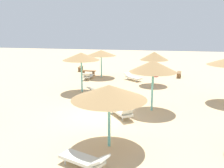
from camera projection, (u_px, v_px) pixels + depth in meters
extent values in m
plane|color=#D1B284|center=(101.00, 117.00, 14.12)|extent=(80.00, 80.00, 0.00)
cylinder|color=#6BC6BC|center=(101.00, 66.00, 24.83)|extent=(0.12, 0.12, 2.23)
cone|color=#9E7A4C|center=(101.00, 53.00, 24.55)|extent=(2.91, 2.91, 0.54)
cylinder|color=#6BC6BC|center=(109.00, 122.00, 10.44)|extent=(0.12, 0.12, 2.15)
cone|color=#9E7A4C|center=(109.00, 92.00, 10.15)|extent=(3.09, 3.09, 0.60)
cylinder|color=#6BC6BC|center=(82.00, 75.00, 19.26)|extent=(0.12, 0.12, 2.54)
cone|color=#9E7A4C|center=(81.00, 56.00, 18.93)|extent=(2.79, 2.79, 0.57)
cylinder|color=#6BC6BC|center=(154.00, 72.00, 21.58)|extent=(0.12, 0.12, 2.25)
cone|color=#9E7A4C|center=(154.00, 56.00, 21.28)|extent=(2.39, 2.39, 0.69)
torus|color=red|center=(156.00, 73.00, 21.57)|extent=(0.71, 0.31, 0.70)
cylinder|color=#6BC6BC|center=(152.00, 91.00, 14.93)|extent=(0.12, 0.12, 2.44)
cone|color=#9E7A4C|center=(153.00, 66.00, 14.60)|extent=(2.77, 2.77, 0.68)
cube|color=silver|center=(88.00, 76.00, 24.27)|extent=(0.72, 1.73, 0.12)
cube|color=silver|center=(86.00, 75.00, 23.45)|extent=(0.66, 0.50, 0.42)
cylinder|color=silver|center=(89.00, 79.00, 23.70)|extent=(0.06, 0.06, 0.22)
cylinder|color=silver|center=(85.00, 79.00, 23.76)|extent=(0.06, 0.06, 0.22)
cylinder|color=silver|center=(92.00, 76.00, 24.85)|extent=(0.06, 0.06, 0.22)
cylinder|color=silver|center=(88.00, 76.00, 24.92)|extent=(0.06, 0.06, 0.22)
cube|color=silver|center=(82.00, 159.00, 9.06)|extent=(1.82, 1.21, 0.12)
cube|color=silver|center=(100.00, 160.00, 8.59)|extent=(0.71, 0.78, 0.35)
cylinder|color=silver|center=(99.00, 166.00, 8.96)|extent=(0.06, 0.06, 0.22)
cylinder|color=silver|center=(73.00, 156.00, 9.59)|extent=(0.06, 0.06, 0.22)
cylinder|color=silver|center=(65.00, 161.00, 9.23)|extent=(0.06, 0.06, 0.22)
cube|color=silver|center=(100.00, 90.00, 18.83)|extent=(1.45, 1.78, 0.12)
cube|color=silver|center=(92.00, 89.00, 18.22)|extent=(0.81, 0.76, 0.38)
cylinder|color=silver|center=(96.00, 94.00, 18.29)|extent=(0.06, 0.06, 0.22)
cylinder|color=silver|center=(92.00, 93.00, 18.59)|extent=(0.06, 0.06, 0.22)
cylinder|color=silver|center=(108.00, 91.00, 19.14)|extent=(0.06, 0.06, 0.22)
cylinder|color=silver|center=(104.00, 90.00, 19.43)|extent=(0.06, 0.06, 0.22)
cube|color=silver|center=(134.00, 78.00, 23.44)|extent=(1.70, 1.61, 0.12)
cube|color=silver|center=(128.00, 74.00, 24.03)|extent=(0.82, 0.83, 0.32)
cylinder|color=silver|center=(128.00, 79.00, 23.82)|extent=(0.06, 0.06, 0.22)
cylinder|color=silver|center=(131.00, 78.00, 24.08)|extent=(0.06, 0.06, 0.22)
cylinder|color=silver|center=(136.00, 81.00, 22.88)|extent=(0.06, 0.06, 0.22)
cylinder|color=silver|center=(140.00, 80.00, 23.14)|extent=(0.06, 0.06, 0.22)
cube|color=silver|center=(121.00, 112.00, 14.10)|extent=(1.54, 1.74, 0.12)
cube|color=silver|center=(128.00, 111.00, 13.33)|extent=(0.75, 0.71, 0.48)
cylinder|color=silver|center=(130.00, 117.00, 13.70)|extent=(0.06, 0.06, 0.22)
cylinder|color=silver|center=(122.00, 119.00, 13.51)|extent=(0.06, 0.06, 0.22)
cylinder|color=silver|center=(119.00, 111.00, 14.75)|extent=(0.06, 0.06, 0.22)
cylinder|color=silver|center=(113.00, 112.00, 14.57)|extent=(0.06, 0.06, 0.22)
cube|color=brown|center=(88.00, 71.00, 26.01)|extent=(1.54, 0.57, 0.08)
cube|color=brown|center=(84.00, 73.00, 26.23)|extent=(0.16, 0.37, 0.41)
cube|color=brown|center=(93.00, 73.00, 25.89)|extent=(0.16, 0.37, 0.41)
cube|color=brown|center=(81.00, 67.00, 28.52)|extent=(0.63, 1.54, 0.08)
cube|color=brown|center=(80.00, 70.00, 28.04)|extent=(0.37, 0.17, 0.41)
cube|color=brown|center=(81.00, 68.00, 29.11)|extent=(0.37, 0.17, 0.41)
cube|color=brown|center=(179.00, 73.00, 24.99)|extent=(0.55, 1.53, 0.08)
cube|color=brown|center=(179.00, 76.00, 24.54)|extent=(0.37, 0.16, 0.41)
cube|color=brown|center=(179.00, 74.00, 25.56)|extent=(0.37, 0.16, 0.41)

